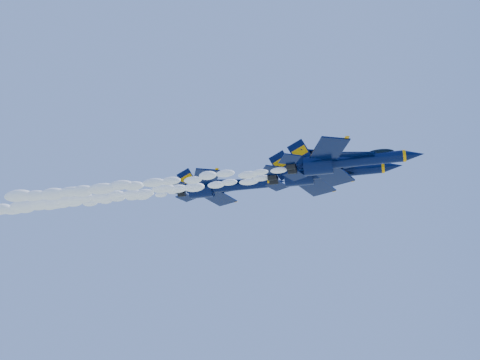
# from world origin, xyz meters

# --- Properties ---
(jet_lead) EXTENTS (17.25, 14.15, 6.41)m
(jet_lead) POSITION_xyz_m (14.34, -12.59, 148.94)
(jet_lead) COLOR black
(smoke_trail_jet_lead) EXTENTS (40.23, 1.92, 1.73)m
(smoke_trail_jet_lead) POSITION_xyz_m (-13.15, -12.59, 148.54)
(smoke_trail_jet_lead) COLOR white
(jet_second) EXTENTS (18.46, 15.14, 6.86)m
(jet_second) POSITION_xyz_m (11.36, -6.26, 150.76)
(jet_second) COLOR black
(smoke_trail_jet_second) EXTENTS (40.23, 2.06, 1.85)m
(smoke_trail_jet_second) POSITION_xyz_m (-16.65, -6.26, 150.34)
(smoke_trail_jet_second) COLOR white
(jet_third) EXTENTS (18.40, 15.09, 6.84)m
(jet_third) POSITION_xyz_m (-6.33, 5.57, 155.73)
(jet_third) COLOR black
(smoke_trail_jet_third) EXTENTS (40.23, 2.05, 1.84)m
(smoke_trail_jet_third) POSITION_xyz_m (-34.31, 5.57, 155.32)
(smoke_trail_jet_third) COLOR white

